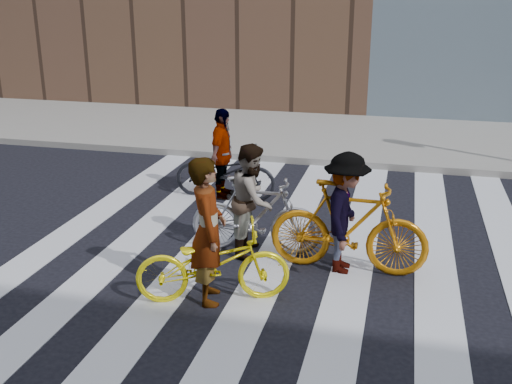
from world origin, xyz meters
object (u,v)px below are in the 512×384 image
at_px(rider_mid, 252,199).
at_px(rider_right, 345,213).
at_px(rider_left, 208,231).
at_px(bike_dark_rear, 225,172).
at_px(bike_silver_mid, 256,215).
at_px(bike_yellow_right, 349,227).
at_px(bike_yellow_left, 213,264).
at_px(rider_rear, 222,154).

relative_size(rider_mid, rider_right, 0.98).
xyz_separation_m(rider_mid, rider_right, (1.34, -0.29, 0.02)).
bearing_deg(rider_left, bike_dark_rear, -5.29).
height_order(bike_silver_mid, rider_left, rider_left).
relative_size(bike_yellow_right, rider_left, 1.16).
bearing_deg(rider_left, bike_yellow_left, -109.30).
distance_m(bike_yellow_left, rider_rear, 3.82).
xyz_separation_m(bike_silver_mid, bike_dark_rear, (-1.12, 2.17, -0.08)).
bearing_deg(bike_yellow_left, bike_dark_rear, -4.56).
bearing_deg(bike_silver_mid, rider_left, 168.72).
bearing_deg(bike_silver_mid, bike_yellow_left, 170.60).
distance_m(bike_dark_rear, rider_rear, 0.33).
bearing_deg(rider_mid, bike_yellow_right, -105.15).
distance_m(rider_right, rider_rear, 3.48).
xyz_separation_m(bike_yellow_left, bike_dark_rear, (-0.97, 3.67, 0.00)).
distance_m(bike_silver_mid, bike_dark_rear, 2.44).
distance_m(bike_dark_rear, rider_right, 3.46).
relative_size(bike_silver_mid, rider_left, 1.04).
height_order(rider_left, rider_mid, rider_left).
bearing_deg(rider_rear, bike_yellow_right, -135.38).
bearing_deg(bike_silver_mid, bike_yellow_right, -105.57).
xyz_separation_m(bike_yellow_left, rider_left, (-0.05, 0.00, 0.42)).
bearing_deg(bike_dark_rear, rider_left, -166.95).
relative_size(bike_yellow_left, rider_mid, 1.15).
distance_m(bike_yellow_left, bike_yellow_right, 1.93).
distance_m(bike_dark_rear, rider_left, 3.80).
height_order(bike_yellow_right, rider_mid, rider_mid).
xyz_separation_m(bike_silver_mid, rider_rear, (-1.17, 2.17, 0.25)).
relative_size(bike_silver_mid, bike_dark_rear, 1.01).
bearing_deg(rider_mid, bike_dark_rear, 22.73).
bearing_deg(rider_left, rider_mid, -25.20).
height_order(bike_dark_rear, rider_left, rider_left).
distance_m(rider_mid, rider_right, 1.37).
height_order(bike_yellow_right, rider_rear, rider_rear).
distance_m(bike_yellow_right, rider_mid, 1.43).
bearing_deg(bike_yellow_right, rider_rear, 46.47).
xyz_separation_m(rider_left, rider_mid, (0.15, 1.50, -0.10)).
height_order(rider_left, rider_right, rider_left).
bearing_deg(rider_mid, rider_right, -105.57).
bearing_deg(rider_rear, rider_right, -135.95).
bearing_deg(rider_rear, bike_yellow_left, -165.49).
bearing_deg(bike_dark_rear, rider_rear, 89.04).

